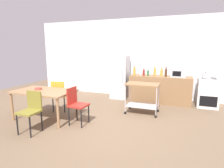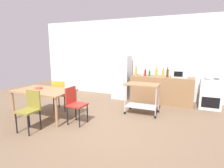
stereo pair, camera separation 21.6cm
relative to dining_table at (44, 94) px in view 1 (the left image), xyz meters
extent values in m
plane|color=brown|center=(1.70, -0.01, -0.67)|extent=(12.00, 12.00, 0.00)
cube|color=white|center=(1.70, 3.19, 0.78)|extent=(8.40, 0.12, 2.90)
cube|color=olive|center=(2.60, 2.59, -0.22)|extent=(2.00, 0.64, 0.90)
cube|color=#A37A51|center=(0.00, 0.00, 0.06)|extent=(1.50, 0.90, 0.04)
cylinder|color=#A37A51|center=(-0.69, -0.39, -0.32)|extent=(0.06, 0.06, 0.71)
cylinder|color=#A37A51|center=(0.69, -0.39, -0.32)|extent=(0.06, 0.06, 0.71)
cylinder|color=#A37A51|center=(-0.69, 0.39, -0.32)|extent=(0.06, 0.06, 0.71)
cylinder|color=#A37A51|center=(0.69, 0.39, -0.32)|extent=(0.06, 0.06, 0.71)
cube|color=olive|center=(0.26, -0.80, -0.20)|extent=(0.40, 0.40, 0.04)
cube|color=olive|center=(0.26, -0.62, 0.02)|extent=(0.38, 0.03, 0.40)
cylinder|color=black|center=(0.09, -0.97, -0.45)|extent=(0.03, 0.03, 0.45)
cylinder|color=black|center=(0.43, -0.96, -0.45)|extent=(0.03, 0.03, 0.45)
cylinder|color=black|center=(0.09, -0.63, -0.45)|extent=(0.03, 0.03, 0.45)
cylinder|color=black|center=(0.43, -0.62, -0.45)|extent=(0.03, 0.03, 0.45)
cube|color=gold|center=(-0.03, 0.71, -0.20)|extent=(0.48, 0.48, 0.04)
cube|color=gold|center=(0.01, 0.54, 0.02)|extent=(0.38, 0.12, 0.40)
cylinder|color=black|center=(0.10, 0.92, -0.45)|extent=(0.03, 0.03, 0.45)
cylinder|color=black|center=(-0.23, 0.84, -0.45)|extent=(0.03, 0.03, 0.45)
cylinder|color=black|center=(0.18, 0.59, -0.45)|extent=(0.03, 0.03, 0.45)
cylinder|color=black|center=(-0.15, 0.51, -0.45)|extent=(0.03, 0.03, 0.45)
cube|color=#B72D23|center=(1.00, -0.01, -0.20)|extent=(0.41, 0.41, 0.04)
cube|color=#B72D23|center=(0.82, -0.01, 0.02)|extent=(0.04, 0.38, 0.40)
cylinder|color=black|center=(1.17, -0.19, -0.45)|extent=(0.03, 0.03, 0.45)
cylinder|color=black|center=(1.18, 0.15, -0.45)|extent=(0.03, 0.03, 0.45)
cylinder|color=black|center=(0.83, -0.18, -0.45)|extent=(0.03, 0.03, 0.45)
cylinder|color=black|center=(0.84, 0.16, -0.45)|extent=(0.03, 0.03, 0.45)
cube|color=white|center=(4.05, 2.61, -0.22)|extent=(0.60, 0.60, 0.90)
cube|color=black|center=(4.05, 2.31, -0.42)|extent=(0.48, 0.01, 0.32)
cylinder|color=#47474C|center=(3.92, 2.49, 0.24)|extent=(0.16, 0.16, 0.02)
cylinder|color=#47474C|center=(4.18, 2.49, 0.24)|extent=(0.16, 0.16, 0.02)
cylinder|color=#47474C|center=(3.92, 2.73, 0.24)|extent=(0.16, 0.16, 0.02)
cylinder|color=#47474C|center=(4.18, 2.73, 0.24)|extent=(0.16, 0.16, 0.02)
cube|color=silver|center=(1.15, 2.69, 0.10)|extent=(0.60, 0.60, 1.55)
cylinder|color=silver|center=(1.33, 2.38, 0.18)|extent=(0.02, 0.02, 0.50)
cube|color=olive|center=(2.26, 1.32, 0.16)|extent=(0.90, 0.56, 0.03)
cube|color=silver|center=(2.26, 1.32, -0.45)|extent=(0.83, 0.52, 0.02)
cylinder|color=silver|center=(1.84, 1.07, -0.22)|extent=(0.02, 0.02, 0.76)
sphere|color=black|center=(1.84, 1.07, -0.64)|extent=(0.07, 0.07, 0.07)
cylinder|color=silver|center=(2.68, 1.07, -0.22)|extent=(0.02, 0.02, 0.76)
sphere|color=black|center=(2.68, 1.07, -0.64)|extent=(0.07, 0.07, 0.07)
cylinder|color=silver|center=(1.84, 1.57, -0.22)|extent=(0.02, 0.02, 0.76)
sphere|color=black|center=(1.84, 1.57, -0.64)|extent=(0.07, 0.07, 0.07)
cylinder|color=silver|center=(2.68, 1.57, -0.22)|extent=(0.02, 0.02, 0.76)
sphere|color=black|center=(2.68, 1.57, -0.64)|extent=(0.07, 0.07, 0.07)
cylinder|color=gold|center=(1.73, 2.51, 0.35)|extent=(0.08, 0.08, 0.25)
cylinder|color=gold|center=(1.73, 2.51, 0.50)|extent=(0.04, 0.04, 0.06)
cylinder|color=black|center=(1.73, 2.51, 0.54)|extent=(0.04, 0.04, 0.01)
cylinder|color=silver|center=(1.92, 2.64, 0.36)|extent=(0.08, 0.08, 0.25)
cylinder|color=silver|center=(1.92, 2.64, 0.51)|extent=(0.04, 0.04, 0.05)
cylinder|color=black|center=(1.92, 2.64, 0.54)|extent=(0.04, 0.04, 0.01)
cylinder|color=maroon|center=(2.05, 2.52, 0.33)|extent=(0.07, 0.07, 0.20)
cylinder|color=maroon|center=(2.05, 2.52, 0.44)|extent=(0.03, 0.03, 0.04)
cylinder|color=black|center=(2.05, 2.52, 0.47)|extent=(0.03, 0.03, 0.01)
cylinder|color=#1E6628|center=(2.19, 2.56, 0.31)|extent=(0.06, 0.06, 0.16)
cylinder|color=#1E6628|center=(2.19, 2.56, 0.41)|extent=(0.03, 0.03, 0.04)
cylinder|color=black|center=(2.19, 2.56, 0.43)|extent=(0.03, 0.03, 0.01)
cylinder|color=gold|center=(2.40, 2.62, 0.36)|extent=(0.07, 0.07, 0.25)
cylinder|color=gold|center=(2.40, 2.62, 0.51)|extent=(0.03, 0.03, 0.05)
cylinder|color=black|center=(2.40, 2.62, 0.54)|extent=(0.04, 0.04, 0.01)
cylinder|color=gold|center=(2.62, 2.69, 0.33)|extent=(0.08, 0.08, 0.21)
cylinder|color=gold|center=(2.62, 2.69, 0.46)|extent=(0.04, 0.04, 0.05)
cylinder|color=black|center=(2.62, 2.69, 0.50)|extent=(0.04, 0.04, 0.01)
cylinder|color=#4C2D19|center=(2.77, 2.52, 0.36)|extent=(0.07, 0.07, 0.25)
cylinder|color=#4C2D19|center=(2.77, 2.52, 0.51)|extent=(0.03, 0.03, 0.06)
cylinder|color=black|center=(2.77, 2.52, 0.55)|extent=(0.04, 0.04, 0.01)
cube|color=silver|center=(3.15, 2.56, 0.36)|extent=(0.46, 0.34, 0.26)
cube|color=black|center=(3.11, 2.39, 0.36)|extent=(0.25, 0.01, 0.16)
cylinder|color=#B24C3F|center=(-0.20, 0.03, 0.11)|extent=(0.18, 0.18, 0.05)
cylinder|color=silver|center=(3.93, 2.51, 0.33)|extent=(0.17, 0.17, 0.16)
sphere|color=black|center=(3.93, 2.51, 0.42)|extent=(0.03, 0.03, 0.03)
cylinder|color=silver|center=(4.05, 2.51, 0.35)|extent=(0.08, 0.02, 0.07)
camera|label=1|loc=(3.21, -3.65, 1.10)|focal=29.45mm
camera|label=2|loc=(3.41, -3.57, 1.10)|focal=29.45mm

